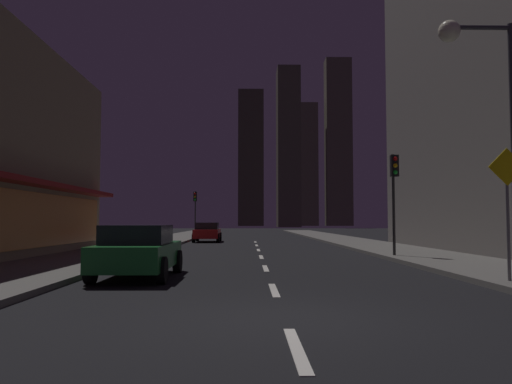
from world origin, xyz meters
name	(u,v)px	position (x,y,z in m)	size (l,w,h in m)	color
ground_plane	(255,241)	(0.00, 32.00, -0.05)	(78.00, 136.00, 0.10)	black
sidewalk_right	(342,240)	(7.00, 32.00, 0.07)	(4.00, 76.00, 0.15)	#605E59
sidewalk_left	(167,240)	(-7.00, 32.00, 0.07)	(4.00, 76.00, 0.15)	#605E59
lane_marking_center	(261,257)	(0.00, 13.60, 0.01)	(0.16, 33.40, 0.01)	silver
skyscraper_distant_tall	(251,158)	(0.54, 154.05, 22.02)	(8.18, 5.73, 44.05)	#454234
skyscraper_distant_mid	(288,148)	(10.19, 123.33, 20.92)	(5.92, 8.58, 41.84)	#524E3E
skyscraper_distant_short	(307,165)	(19.25, 158.04, 20.29)	(6.77, 6.90, 40.59)	#605B48
skyscraper_distant_slender	(338,142)	(29.61, 157.01, 27.78)	(8.45, 5.94, 55.56)	#5F5A47
car_parked_near	(138,251)	(-3.60, 5.73, 0.74)	(1.98, 4.24, 1.45)	#1E722D
car_parked_far	(207,232)	(-3.60, 29.67, 0.74)	(1.98, 4.24, 1.45)	#B21919
fire_hydrant_far_left	(150,241)	(-5.90, 19.34, 0.45)	(0.42, 0.30, 0.65)	gold
traffic_light_near_right	(394,182)	(5.50, 12.50, 3.19)	(0.32, 0.48, 4.20)	#2D2D2D
traffic_light_far_left	(195,204)	(-5.50, 39.08, 3.19)	(0.32, 0.48, 4.20)	#2D2D2D
street_lamp_right	(481,84)	(5.38, 4.39, 5.07)	(1.96, 0.56, 6.58)	#38383D
pedestrian_crossing_sign	(508,202)	(5.60, 3.64, 2.02)	(0.91, 0.08, 3.15)	slate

